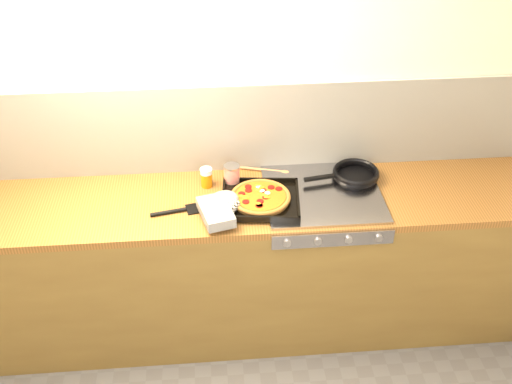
{
  "coord_description": "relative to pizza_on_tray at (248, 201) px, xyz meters",
  "views": [
    {
      "loc": [
        -0.11,
        -1.4,
        2.7
      ],
      "look_at": [
        0.1,
        1.08,
        0.95
      ],
      "focal_mm": 42.0,
      "sensor_mm": 36.0,
      "label": 1
    }
  ],
  "objects": [
    {
      "name": "juice_glass",
      "position": [
        -0.2,
        0.21,
        0.01
      ],
      "size": [
        0.07,
        0.07,
        0.11
      ],
      "color": "orange",
      "rests_on": "counter_run"
    },
    {
      "name": "stovetop",
      "position": [
        0.4,
        0.08,
        -0.04
      ],
      "size": [
        0.6,
        0.56,
        0.02
      ],
      "primitive_type": "cube",
      "color": "#9F9FA4",
      "rests_on": "counter_run"
    },
    {
      "name": "wooden_spoon",
      "position": [
        0.14,
        0.32,
        -0.03
      ],
      "size": [
        0.3,
        0.11,
        0.02
      ],
      "color": "#A86F47",
      "rests_on": "counter_run"
    },
    {
      "name": "counter_run",
      "position": [
        -0.05,
        0.08,
        -0.49
      ],
      "size": [
        3.2,
        0.62,
        0.9
      ],
      "color": "brown",
      "rests_on": "ground"
    },
    {
      "name": "frying_pan",
      "position": [
        0.59,
        0.2,
        -0.01
      ],
      "size": [
        0.43,
        0.29,
        0.04
      ],
      "color": "black",
      "rests_on": "stovetop"
    },
    {
      "name": "tomato_can",
      "position": [
        -0.07,
        0.21,
        0.02
      ],
      "size": [
        0.11,
        0.11,
        0.12
      ],
      "color": "#AE120E",
      "rests_on": "counter_run"
    },
    {
      "name": "pizza_on_tray",
      "position": [
        0.0,
        0.0,
        0.0
      ],
      "size": [
        0.54,
        0.44,
        0.07
      ],
      "color": "black",
      "rests_on": "stovetop"
    },
    {
      "name": "black_spatula",
      "position": [
        -0.34,
        -0.0,
        -0.04
      ],
      "size": [
        0.29,
        0.11,
        0.02
      ],
      "color": "black",
      "rests_on": "counter_run"
    },
    {
      "name": "room_shell",
      "position": [
        -0.05,
        0.37,
        0.21
      ],
      "size": [
        3.2,
        3.2,
        3.2
      ],
      "color": "white",
      "rests_on": "ground"
    }
  ]
}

